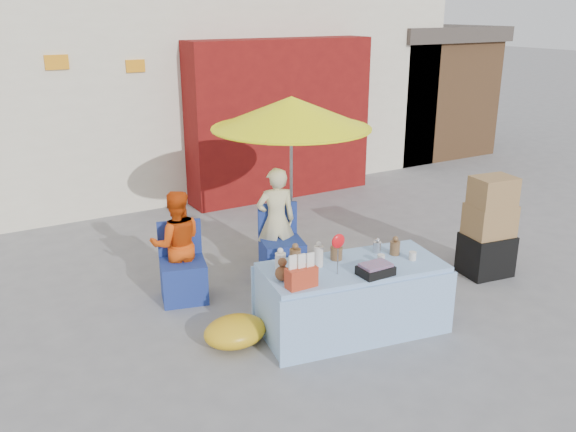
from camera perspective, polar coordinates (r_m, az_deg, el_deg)
ground at (r=6.20m, az=0.96°, el=-10.71°), size 80.00×80.00×0.00m
backdrop at (r=12.56m, az=-15.85°, el=18.42°), size 14.00×8.00×7.80m
market_table at (r=6.10m, az=5.94°, el=-7.52°), size 1.94×1.15×1.10m
chair_left at (r=6.82m, az=-9.75°, el=-5.68°), size 0.58×0.58×0.85m
chair_right at (r=7.31m, az=-0.57°, el=-3.69°), size 0.58×0.58×0.85m
vendor_orange at (r=6.80m, az=-10.36°, el=-2.58°), size 0.69×0.59×1.21m
vendor_beige at (r=7.27m, az=-1.13°, el=-0.45°), size 0.54×0.42×1.31m
umbrella at (r=7.24m, az=0.31°, el=9.59°), size 1.90×1.90×2.09m
box_stack at (r=7.61m, az=18.27°, el=-1.26°), size 0.61×0.52×1.22m
tarp_bundle at (r=5.93m, az=-4.98°, el=-10.71°), size 0.77×0.70×0.28m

